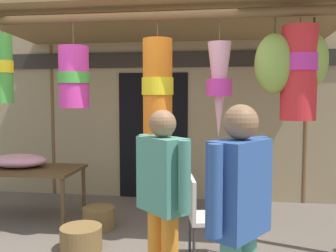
{
  "coord_description": "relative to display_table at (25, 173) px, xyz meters",
  "views": [
    {
      "loc": [
        1.08,
        -3.6,
        1.62
      ],
      "look_at": [
        0.43,
        1.02,
        1.25
      ],
      "focal_mm": 39.3,
      "sensor_mm": 36.0,
      "label": 1
    }
  ],
  "objects": [
    {
      "name": "vendor_in_orange",
      "position": [
        2.65,
        -2.21,
        0.3
      ],
      "size": [
        0.41,
        0.5,
        1.58
      ],
      "color": "#4C8E7A",
      "rests_on": "ground_plane"
    },
    {
      "name": "folding_chair",
      "position": [
        2.37,
        -0.93,
        -0.13
      ],
      "size": [
        0.47,
        0.47,
        0.84
      ],
      "color": "beige",
      "rests_on": "ground_plane"
    },
    {
      "name": "shop_facade",
      "position": [
        1.44,
        1.43,
        1.14
      ],
      "size": [
        9.18,
        0.29,
        3.55
      ],
      "color": "#9E8966",
      "rests_on": "ground_plane"
    },
    {
      "name": "flower_heap_on_table",
      "position": [
        -0.08,
        0.03,
        0.15
      ],
      "size": [
        0.73,
        0.51,
        0.17
      ],
      "color": "pink",
      "rests_on": "display_table"
    },
    {
      "name": "market_stall_canopy",
      "position": [
        1.95,
        0.11,
        1.69
      ],
      "size": [
        4.52,
        2.44,
        2.7
      ],
      "color": "brown",
      "rests_on": "ground_plane"
    },
    {
      "name": "customer_foreground",
      "position": [
        2.1,
        -1.73,
        0.26
      ],
      "size": [
        0.44,
        0.44,
        1.52
      ],
      "color": "orange",
      "rests_on": "ground_plane"
    },
    {
      "name": "wicker_basket_spare",
      "position": [
        1.08,
        -0.81,
        -0.51
      ],
      "size": [
        0.44,
        0.44,
        0.25
      ],
      "primitive_type": "cylinder",
      "color": "brown",
      "rests_on": "ground_plane"
    },
    {
      "name": "wicker_basket_by_table",
      "position": [
        1.06,
        -0.18,
        -0.5
      ],
      "size": [
        0.4,
        0.4,
        0.27
      ],
      "primitive_type": "cylinder",
      "color": "brown",
      "rests_on": "ground_plane"
    },
    {
      "name": "display_table",
      "position": [
        0.0,
        0.0,
        0.0
      ],
      "size": [
        1.44,
        0.78,
        0.69
      ],
      "color": "brown",
      "rests_on": "ground_plane"
    }
  ]
}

